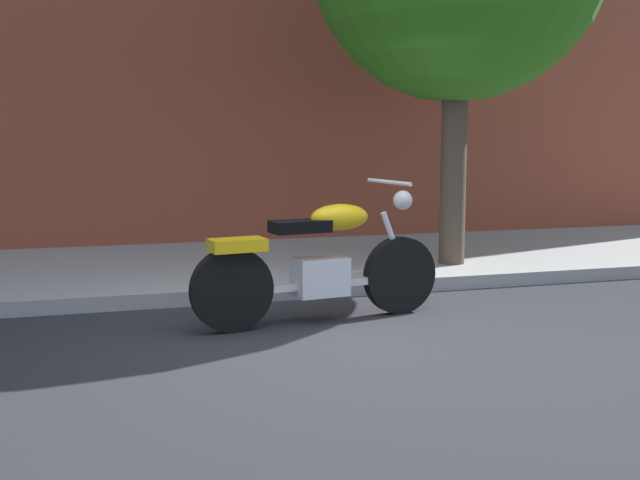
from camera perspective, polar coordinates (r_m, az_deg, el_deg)
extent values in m
plane|color=#28282D|center=(5.88, 1.40, -7.58)|extent=(60.00, 60.00, 0.00)
cube|color=#9A9A9A|center=(8.92, -5.03, -1.89)|extent=(20.00, 3.32, 0.14)
cylinder|color=black|center=(6.81, 5.89, -2.60)|extent=(0.68, 0.20, 0.68)
cylinder|color=black|center=(6.17, -6.52, -3.68)|extent=(0.68, 0.20, 0.68)
cube|color=silver|center=(6.44, 0.00, -2.69)|extent=(0.48, 0.34, 0.32)
cube|color=silver|center=(6.46, 0.00, -3.31)|extent=(1.39, 0.29, 0.06)
ellipsoid|color=yellow|center=(6.45, 1.45, 1.70)|extent=(0.55, 0.33, 0.22)
cube|color=black|center=(6.31, -1.48, 1.01)|extent=(0.51, 0.31, 0.10)
cube|color=yellow|center=(6.13, -6.12, -0.36)|extent=(0.47, 0.30, 0.10)
cylinder|color=silver|center=(6.74, 5.49, -0.29)|extent=(0.28, 0.09, 0.58)
cylinder|color=silver|center=(6.65, 5.10, 4.27)|extent=(0.14, 0.70, 0.04)
sphere|color=silver|center=(6.74, 6.12, 2.93)|extent=(0.17, 0.17, 0.17)
cylinder|color=silver|center=(6.51, -2.60, -3.50)|extent=(0.80, 0.21, 0.09)
cylinder|color=#4C3E32|center=(8.64, 9.82, 6.02)|extent=(0.28, 0.28, 2.63)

